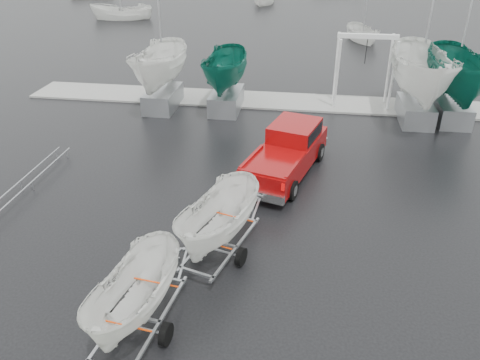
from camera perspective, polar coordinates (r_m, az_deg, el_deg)
ground_plane at (r=16.93m, az=0.57°, el=-5.04°), size 120.00×120.00×0.00m
dock at (r=28.57m, az=4.24°, el=9.61°), size 30.00×3.00×0.12m
pickup_truck at (r=19.97m, az=5.93°, el=3.75°), size 3.53×6.19×1.95m
trailer_hitched at (r=13.91m, az=-2.53°, el=-0.31°), size 2.13×3.79×4.92m
trailer_parked at (r=11.60m, az=-13.10°, el=-9.00°), size 1.84×3.72×4.53m
boat_hoist at (r=27.93m, az=14.99°, el=13.90°), size 3.30×2.18×4.12m
keelboat_0 at (r=26.80m, az=-9.94°, el=16.61°), size 2.48×3.20×10.65m
keelboat_1 at (r=26.20m, az=-1.76°, el=15.78°), size 2.23×3.20×7.03m
keelboat_2 at (r=26.05m, az=22.09°, el=16.09°), size 2.87×3.20×11.05m
keelboat_3 at (r=26.86m, az=25.89°, el=15.10°), size 2.70×3.20×10.88m
mast_rack_0 at (r=20.60m, az=-24.64°, el=-0.18°), size 0.56×6.50×0.06m
moored_boat_0 at (r=56.53m, az=-14.14°, el=18.46°), size 3.09×3.04×11.40m
moored_boat_1 at (r=66.08m, az=3.05°, el=20.64°), size 2.68×2.73×11.07m
moored_boat_2 at (r=45.87m, az=14.65°, el=16.13°), size 2.62×2.66×10.85m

